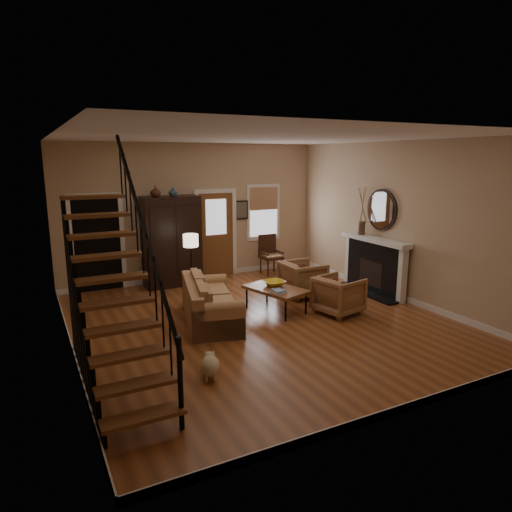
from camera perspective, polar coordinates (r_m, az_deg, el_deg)
name	(u,v)px	position (r m, az deg, el deg)	size (l,w,h in m)	color
room	(204,229)	(9.51, -6.54, 3.34)	(7.00, 7.33, 3.30)	brown
staircase	(113,269)	(5.97, -17.40, -1.52)	(0.94, 2.80, 3.20)	brown
fireplace	(376,260)	(10.42, 14.72, -0.50)	(0.33, 1.95, 2.30)	black
armoire	(171,241)	(10.79, -10.52, 1.82)	(1.30, 0.60, 2.10)	black
vase_a	(155,191)	(10.46, -12.46, 7.90)	(0.24, 0.24, 0.25)	#4C2619
vase_b	(173,192)	(10.57, -10.34, 7.93)	(0.20, 0.20, 0.21)	#334C60
sofa	(211,302)	(8.40, -5.67, -5.77)	(0.87, 2.01, 0.75)	#B58052
coffee_table	(276,299)	(8.98, 2.48, -5.45)	(0.72, 1.23, 0.47)	brown
bowl	(274,283)	(9.05, 2.30, -3.42)	(0.42, 0.42, 0.10)	gold
books	(278,291)	(8.60, 2.79, -4.42)	(0.22, 0.31, 0.06)	beige
armchair_left	(338,295)	(8.96, 10.27, -4.82)	(0.78, 0.80, 0.73)	brown
armchair_right	(303,279)	(9.92, 5.86, -2.88)	(0.83, 0.85, 0.77)	brown
floor_lamp	(191,266)	(9.79, -8.07, -1.29)	(0.32, 0.32, 1.39)	black
side_chair	(271,255)	(11.69, 1.91, 0.11)	(0.54, 0.54, 1.02)	#3A1F12
dog	(210,367)	(6.44, -5.75, -13.64)	(0.26, 0.44, 0.32)	beige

